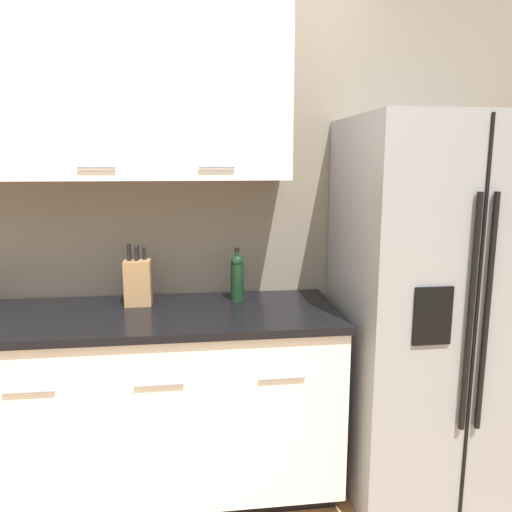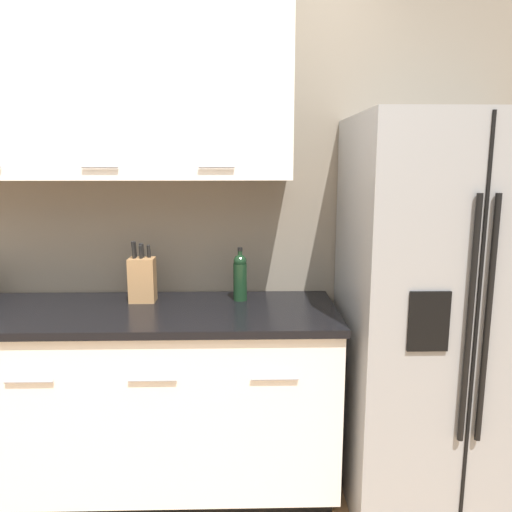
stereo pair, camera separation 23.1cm
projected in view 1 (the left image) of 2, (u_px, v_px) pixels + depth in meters
The scene contains 5 objects.
wall_back at pixel (115, 184), 2.45m from camera, with size 10.00×0.39×2.60m.
counter_unit at pixel (111, 405), 2.35m from camera, with size 2.14×0.64×0.92m.
refrigerator at pixel (432, 309), 2.40m from camera, with size 0.84×0.78×1.80m.
knife_block at pixel (138, 282), 2.39m from camera, with size 0.12×0.10×0.31m.
wine_bottle at pixel (237, 277), 2.46m from camera, with size 0.07×0.07×0.27m.
Camera 1 is at (0.37, -1.23, 1.59)m, focal length 35.00 mm.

